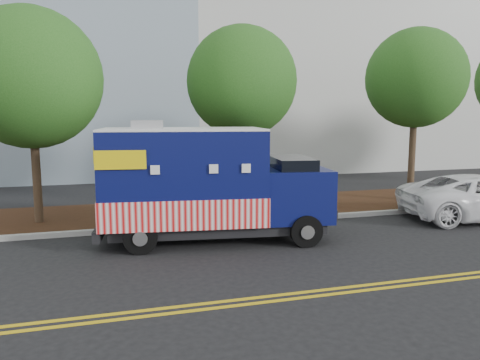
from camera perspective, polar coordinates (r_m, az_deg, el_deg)
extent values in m
plane|color=black|center=(13.37, -3.05, -7.12)|extent=(120.00, 120.00, 0.00)
cube|color=#9E9E99|center=(14.68, -4.30, -5.45)|extent=(120.00, 0.18, 0.15)
cube|color=black|center=(16.69, -5.81, -3.82)|extent=(120.00, 4.00, 0.15)
cube|color=gold|center=(9.31, 3.43, -13.97)|extent=(120.00, 0.10, 0.01)
cube|color=gold|center=(9.10, 3.98, -14.53)|extent=(120.00, 0.10, 0.01)
cylinder|color=#38281C|center=(15.74, -23.58, 1.01)|extent=(0.26, 0.26, 3.51)
sphere|color=#1F5417|center=(15.68, -24.16, 11.27)|extent=(4.24, 4.24, 4.24)
cylinder|color=#38281C|center=(16.69, 0.22, 2.32)|extent=(0.26, 0.26, 3.66)
sphere|color=#1F5417|center=(16.65, 0.23, 11.93)|extent=(3.86, 3.86, 3.86)
cylinder|color=#38281C|center=(19.39, 20.23, 2.99)|extent=(0.26, 0.26, 3.91)
sphere|color=#1F5417|center=(19.38, 20.65, 11.56)|extent=(3.77, 3.77, 3.77)
cube|color=#473828|center=(14.82, -12.79, -1.07)|extent=(0.06, 0.06, 2.40)
cube|color=black|center=(13.12, -2.78, -5.47)|extent=(5.94, 2.69, 0.29)
cube|color=#0A104A|center=(12.81, -6.92, 0.57)|extent=(4.57, 2.90, 2.45)
cube|color=red|center=(12.95, -6.86, -3.25)|extent=(4.62, 2.97, 0.77)
cube|color=white|center=(12.71, -7.02, 6.15)|extent=(4.57, 2.90, 0.06)
cube|color=#B7B7BA|center=(12.71, -11.21, 6.66)|extent=(0.92, 0.92, 0.23)
cube|color=#0A104A|center=(13.34, 6.41, -1.57)|extent=(2.12, 2.42, 1.43)
cube|color=black|center=(13.23, 6.25, 1.35)|extent=(1.28, 2.11, 0.66)
cube|color=black|center=(13.70, 10.19, -3.44)|extent=(0.35, 2.04, 0.31)
cube|color=black|center=(13.18, -16.46, -5.60)|extent=(0.49, 2.31, 0.29)
cube|color=#B7B7BA|center=(12.92, -16.58, 0.58)|extent=(0.29, 1.83, 1.94)
cube|color=#B7B7BA|center=(14.02, -5.83, 1.44)|extent=(1.83, 0.29, 1.13)
cube|color=yellow|center=(11.59, -14.39, 2.39)|extent=(1.22, 0.18, 0.46)
cube|color=yellow|center=(14.01, -13.41, 3.36)|extent=(1.22, 0.18, 0.46)
cylinder|color=black|center=(12.56, 8.04, -6.17)|extent=(0.89, 0.40, 0.86)
cylinder|color=black|center=(14.52, 5.69, -4.19)|extent=(0.89, 0.40, 0.86)
cylinder|color=black|center=(12.07, -12.04, -6.85)|extent=(0.89, 0.40, 0.86)
cylinder|color=black|center=(14.10, -11.55, -4.68)|extent=(0.89, 0.40, 0.86)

